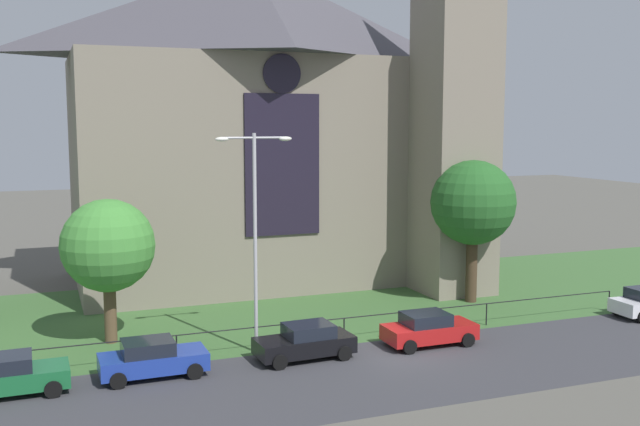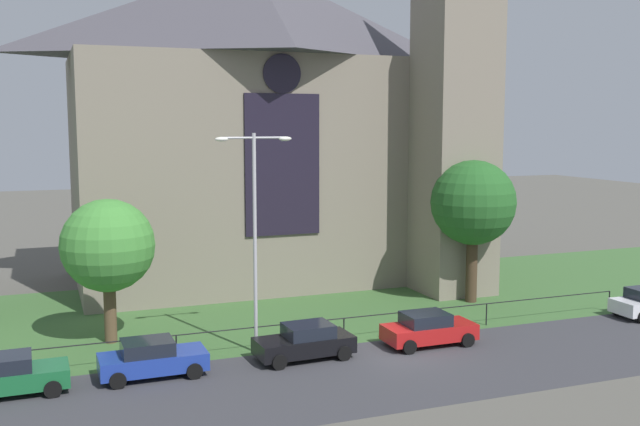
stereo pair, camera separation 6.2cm
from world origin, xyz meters
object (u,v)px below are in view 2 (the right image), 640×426
(tree_left_near, at_px, (108,246))
(parked_car_red, at_px, (428,329))
(parked_car_green, at_px, (8,376))
(church_building, at_px, (268,120))
(streetlamp_near, at_px, (255,218))
(parked_car_black, at_px, (305,342))
(tree_right_near, at_px, (473,203))
(parked_car_blue, at_px, (152,358))

(tree_left_near, distance_m, parked_car_red, 15.06)
(tree_left_near, relative_size, parked_car_green, 1.57)
(church_building, bearing_deg, streetlamp_near, -108.92)
(streetlamp_near, xyz_separation_m, parked_car_black, (1.72, -1.62, -5.25))
(streetlamp_near, height_order, parked_car_red, streetlamp_near)
(church_building, distance_m, tree_right_near, 14.20)
(parked_car_red, bearing_deg, parked_car_black, 178.83)
(tree_right_near, height_order, parked_car_red, tree_right_near)
(tree_right_near, bearing_deg, parked_car_black, -152.99)
(streetlamp_near, bearing_deg, parked_car_blue, -161.72)
(parked_car_green, relative_size, parked_car_black, 0.99)
(tree_left_near, bearing_deg, church_building, 44.83)
(tree_right_near, xyz_separation_m, parked_car_red, (-6.29, -6.36, -4.86))
(tree_left_near, bearing_deg, parked_car_blue, -78.35)
(church_building, bearing_deg, tree_right_near, -48.36)
(church_building, xyz_separation_m, parked_car_black, (-3.29, -16.24, -9.53))
(tree_right_near, height_order, streetlamp_near, streetlamp_near)
(streetlamp_near, distance_m, parked_car_green, 11.43)
(tree_right_near, bearing_deg, streetlamp_near, -161.71)
(parked_car_red, bearing_deg, tree_left_near, 157.72)
(parked_car_red, bearing_deg, streetlamp_near, 167.19)
(streetlamp_near, height_order, parked_car_green, streetlamp_near)
(parked_car_blue, height_order, parked_car_black, same)
(tree_right_near, relative_size, streetlamp_near, 0.83)
(parked_car_blue, bearing_deg, parked_car_black, -1.12)
(church_building, bearing_deg, parked_car_black, -101.47)
(church_building, xyz_separation_m, parked_car_green, (-15.02, -16.30, -9.53))
(church_building, relative_size, parked_car_blue, 6.16)
(parked_car_blue, xyz_separation_m, parked_car_red, (12.37, -0.19, 0.00))
(parked_car_green, bearing_deg, tree_left_near, 51.95)
(tree_left_near, xyz_separation_m, parked_car_green, (-4.16, -5.50, -3.75))
(parked_car_blue, bearing_deg, streetlamp_near, 17.63)
(parked_car_black, bearing_deg, streetlamp_near, -46.15)
(streetlamp_near, bearing_deg, parked_car_red, -13.00)
(tree_right_near, bearing_deg, church_building, 131.64)
(tree_left_near, bearing_deg, parked_car_green, -127.09)
(parked_car_green, bearing_deg, parked_car_red, -1.20)
(church_building, distance_m, parked_car_green, 24.13)
(parked_car_blue, bearing_deg, tree_left_near, 101.00)
(parked_car_green, distance_m, parked_car_red, 17.64)
(tree_left_near, bearing_deg, parked_car_black, -35.68)
(tree_right_near, distance_m, parked_car_red, 10.18)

